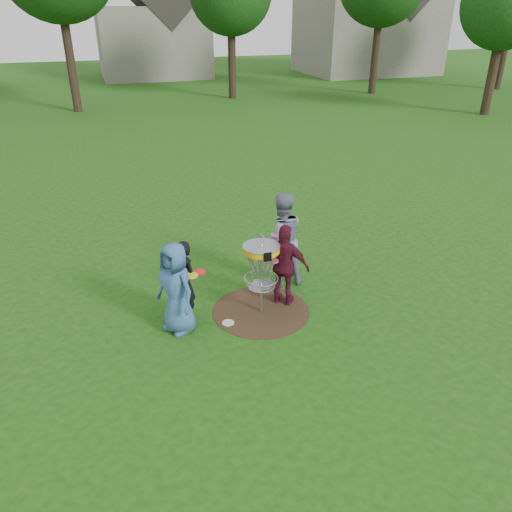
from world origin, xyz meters
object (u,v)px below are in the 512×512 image
object	(u,v)px
player_black	(184,282)
disc_golf_basket	(261,262)
player_blue	(176,288)
player_grey	(281,239)
player_maroon	(285,266)

from	to	relation	value
player_black	disc_golf_basket	distance (m)	1.40
player_blue	player_grey	size ratio (longest dim) A/B	0.86
player_blue	player_maroon	size ratio (longest dim) A/B	1.03
player_black	player_grey	world-z (taller)	player_grey
player_blue	player_grey	xyz separation A→B (m)	(2.26, 0.99, 0.14)
player_grey	player_maroon	xyz separation A→B (m)	(-0.21, -0.76, -0.17)
disc_golf_basket	player_blue	bearing A→B (deg)	-176.76
player_maroon	player_black	bearing A→B (deg)	37.09
player_blue	player_black	size ratio (longest dim) A/B	1.10
player_black	player_maroon	size ratio (longest dim) A/B	0.94
player_maroon	disc_golf_basket	world-z (taller)	player_maroon
player_grey	disc_golf_basket	size ratio (longest dim) A/B	1.39
disc_golf_basket	player_grey	bearing A→B (deg)	51.57
player_blue	player_maroon	bearing A→B (deg)	66.21
player_black	disc_golf_basket	size ratio (longest dim) A/B	1.08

